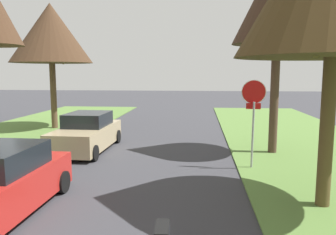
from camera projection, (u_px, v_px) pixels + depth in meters
name	position (u px, v px, depth m)	size (l,w,h in m)	color
stop_sign_far	(253.00, 105.00, 11.19)	(0.81, 0.28, 2.97)	#9EA0A5
street_tree_left_far	(51.00, 33.00, 18.97)	(4.59, 4.59, 7.09)	brown
parked_sedan_tan	(87.00, 133.00, 14.12)	(2.01, 4.43, 1.57)	tan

